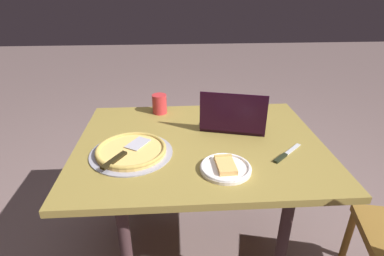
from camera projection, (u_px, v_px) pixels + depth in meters
name	position (u px, v px, depth m)	size (l,w,h in m)	color
ground_plane	(198.00, 248.00, 1.78)	(12.00, 12.00, 0.00)	#76605E
dining_table	(199.00, 155.00, 1.49)	(1.17, 0.90, 0.71)	olive
laptop	(233.00, 120.00, 1.57)	(0.37, 0.31, 0.22)	black
pizza_plate	(226.00, 167.00, 1.24)	(0.21, 0.21, 0.04)	white
pizza_tray	(131.00, 151.00, 1.35)	(0.37, 0.37, 0.03)	#94929F
table_knife	(285.00, 155.00, 1.34)	(0.17, 0.16, 0.01)	silver
drink_cup	(160.00, 104.00, 1.74)	(0.08, 0.08, 0.11)	red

